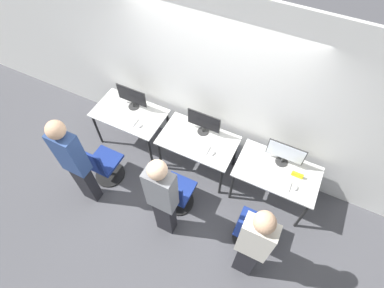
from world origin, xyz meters
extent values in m
plane|color=#4C4C51|center=(0.00, 0.00, 0.00)|extent=(20.00, 20.00, 0.00)
cube|color=silver|center=(0.00, 0.82, 1.40)|extent=(12.00, 0.05, 2.80)
cube|color=silver|center=(-1.23, 0.35, 0.73)|extent=(1.15, 0.69, 0.02)
cylinder|color=black|center=(-1.76, 0.05, 0.36)|extent=(0.04, 0.04, 0.72)
cylinder|color=black|center=(-0.71, 0.05, 0.36)|extent=(0.04, 0.04, 0.72)
cylinder|color=black|center=(-1.76, 0.64, 0.36)|extent=(0.04, 0.04, 0.72)
cylinder|color=black|center=(-0.71, 0.64, 0.36)|extent=(0.04, 0.04, 0.72)
cylinder|color=#2D2D2D|center=(-1.23, 0.49, 0.75)|extent=(0.18, 0.18, 0.01)
cylinder|color=#2D2D2D|center=(-1.23, 0.49, 0.81)|extent=(0.04, 0.04, 0.10)
cube|color=#2D2D2D|center=(-1.23, 0.50, 0.99)|extent=(0.52, 0.01, 0.30)
cube|color=black|center=(-1.23, 0.49, 0.99)|extent=(0.50, 0.01, 0.28)
cube|color=silver|center=(-1.23, 0.20, 0.76)|extent=(0.44, 0.16, 0.02)
ellipsoid|color=silver|center=(-0.92, 0.18, 0.76)|extent=(0.06, 0.09, 0.03)
cylinder|color=black|center=(-1.22, -0.45, 0.01)|extent=(0.48, 0.48, 0.03)
cylinder|color=black|center=(-1.22, -0.45, 0.22)|extent=(0.04, 0.04, 0.37)
cube|color=navy|center=(-1.22, -0.45, 0.43)|extent=(0.44, 0.44, 0.05)
cube|color=navy|center=(-1.22, -0.65, 0.67)|extent=(0.40, 0.04, 0.44)
cube|color=#232328|center=(-1.25, -0.87, 0.41)|extent=(0.25, 0.16, 0.83)
cube|color=navy|center=(-1.25, -0.87, 1.19)|extent=(0.36, 0.20, 0.72)
sphere|color=tan|center=(-1.25, -0.87, 1.66)|extent=(0.23, 0.23, 0.23)
cube|color=silver|center=(0.00, 0.35, 0.73)|extent=(1.15, 0.69, 0.02)
cylinder|color=black|center=(-0.53, 0.05, 0.36)|extent=(0.04, 0.04, 0.72)
cylinder|color=black|center=(0.53, 0.05, 0.36)|extent=(0.04, 0.04, 0.72)
cylinder|color=black|center=(-0.53, 0.64, 0.36)|extent=(0.04, 0.04, 0.72)
cylinder|color=black|center=(0.53, 0.64, 0.36)|extent=(0.04, 0.04, 0.72)
cylinder|color=#2D2D2D|center=(0.00, 0.52, 0.75)|extent=(0.18, 0.18, 0.01)
cylinder|color=#2D2D2D|center=(0.00, 0.52, 0.81)|extent=(0.04, 0.04, 0.10)
cube|color=#2D2D2D|center=(0.00, 0.53, 0.99)|extent=(0.52, 0.01, 0.30)
cube|color=black|center=(0.00, 0.52, 0.99)|extent=(0.50, 0.01, 0.28)
cube|color=silver|center=(0.00, 0.23, 0.76)|extent=(0.44, 0.16, 0.02)
ellipsoid|color=silver|center=(0.30, 0.21, 0.76)|extent=(0.06, 0.09, 0.03)
cylinder|color=black|center=(0.02, -0.38, 0.01)|extent=(0.48, 0.48, 0.03)
cylinder|color=black|center=(0.02, -0.38, 0.22)|extent=(0.04, 0.04, 0.37)
cube|color=navy|center=(0.02, -0.38, 0.43)|extent=(0.44, 0.44, 0.05)
cube|color=navy|center=(0.02, -0.58, 0.67)|extent=(0.40, 0.04, 0.44)
cube|color=#232328|center=(0.05, -0.80, 0.40)|extent=(0.25, 0.16, 0.81)
cube|color=slate|center=(0.05, -0.80, 1.16)|extent=(0.36, 0.20, 0.70)
sphere|color=beige|center=(0.05, -0.80, 1.62)|extent=(0.23, 0.23, 0.23)
cube|color=silver|center=(1.23, 0.35, 0.73)|extent=(1.15, 0.69, 0.02)
cylinder|color=black|center=(0.71, 0.05, 0.36)|extent=(0.04, 0.04, 0.72)
cylinder|color=black|center=(1.76, 0.05, 0.36)|extent=(0.04, 0.04, 0.72)
cylinder|color=black|center=(0.71, 0.64, 0.36)|extent=(0.04, 0.04, 0.72)
cylinder|color=black|center=(1.76, 0.64, 0.36)|extent=(0.04, 0.04, 0.72)
cylinder|color=#2D2D2D|center=(1.23, 0.52, 0.75)|extent=(0.18, 0.18, 0.01)
cylinder|color=#2D2D2D|center=(1.23, 0.52, 0.81)|extent=(0.04, 0.04, 0.10)
cube|color=#2D2D2D|center=(1.23, 0.52, 0.99)|extent=(0.52, 0.01, 0.30)
cube|color=silver|center=(1.23, 0.51, 0.99)|extent=(0.50, 0.01, 0.28)
cube|color=silver|center=(1.23, 0.18, 0.76)|extent=(0.44, 0.16, 0.02)
ellipsoid|color=silver|center=(1.52, 0.19, 0.76)|extent=(0.06, 0.09, 0.03)
cylinder|color=black|center=(1.20, -0.42, 0.01)|extent=(0.48, 0.48, 0.03)
cylinder|color=black|center=(1.20, -0.42, 0.22)|extent=(0.04, 0.04, 0.37)
cube|color=navy|center=(1.20, -0.42, 0.43)|extent=(0.44, 0.44, 0.05)
cube|color=navy|center=(1.20, -0.63, 0.67)|extent=(0.40, 0.04, 0.44)
cube|color=#232328|center=(1.25, -0.84, 0.40)|extent=(0.25, 0.16, 0.80)
cube|color=silver|center=(1.25, -0.84, 1.15)|extent=(0.36, 0.20, 0.70)
sphere|color=tan|center=(1.25, -0.84, 1.62)|extent=(0.23, 0.23, 0.23)
cube|color=yellow|center=(1.49, 0.38, 0.79)|extent=(0.16, 0.03, 0.08)
camera|label=1|loc=(1.10, -2.09, 4.34)|focal=28.00mm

